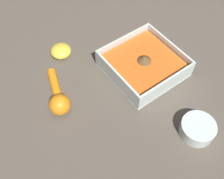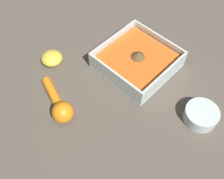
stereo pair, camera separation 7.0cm
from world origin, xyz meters
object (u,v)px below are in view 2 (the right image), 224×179
at_px(spice_bowl, 201,115).
at_px(lemon_half, 52,58).
at_px(square_dish, 137,61).
at_px(lemon_squeezer, 60,107).

distance_m(spice_bowl, lemon_half, 0.45).
distance_m(square_dish, lemon_half, 0.25).
relative_size(square_dish, lemon_squeezer, 1.28).
bearing_deg(lemon_half, square_dish, 40.35).
bearing_deg(lemon_squeezer, lemon_half, 166.10).
xyz_separation_m(square_dish, lemon_squeezer, (-0.04, -0.26, 0.00)).
relative_size(square_dish, spice_bowl, 2.31).
height_order(square_dish, spice_bowl, square_dish).
relative_size(square_dish, lemon_half, 3.17).
bearing_deg(spice_bowl, lemon_half, -161.44).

